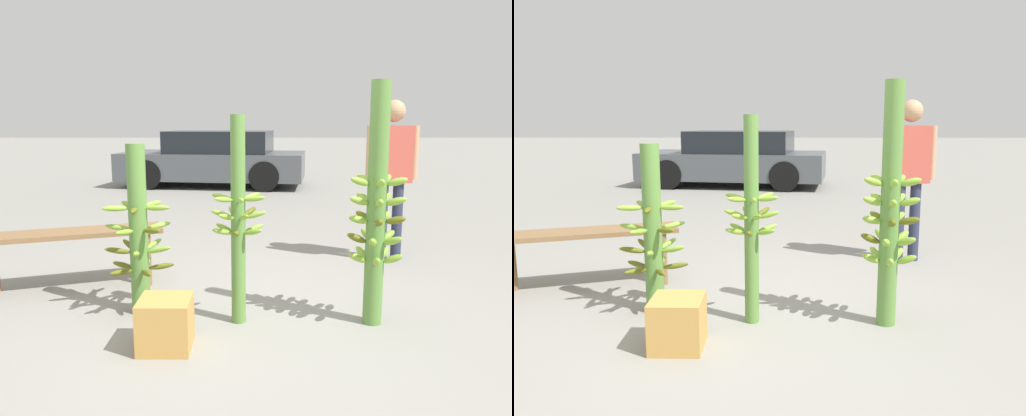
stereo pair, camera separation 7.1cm
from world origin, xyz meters
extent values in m
plane|color=gray|center=(0.00, 0.00, 0.00)|extent=(80.00, 80.00, 0.00)
cylinder|color=#5B8C3D|center=(-0.83, 0.27, 0.63)|extent=(0.14, 0.14, 1.26)
ellipsoid|color=#84B238|center=(-0.68, 0.23, 0.80)|extent=(0.19, 0.08, 0.05)
ellipsoid|color=#84B238|center=(-0.75, 0.40, 0.80)|extent=(0.13, 0.18, 0.05)
ellipsoid|color=#84B238|center=(-0.93, 0.39, 0.80)|extent=(0.15, 0.17, 0.05)
ellipsoid|color=#84B238|center=(-0.98, 0.21, 0.80)|extent=(0.19, 0.11, 0.05)
ellipsoid|color=#5D6216|center=(-0.82, 0.11, 0.80)|extent=(0.06, 0.19, 0.05)
ellipsoid|color=#84B238|center=(-0.99, 0.28, 0.65)|extent=(0.19, 0.06, 0.06)
ellipsoid|color=#84B238|center=(-0.89, 0.12, 0.65)|extent=(0.11, 0.19, 0.06)
ellipsoid|color=#5D6216|center=(-0.71, 0.17, 0.65)|extent=(0.17, 0.16, 0.06)
ellipsoid|color=#84B238|center=(-0.70, 0.35, 0.65)|extent=(0.19, 0.13, 0.06)
ellipsoid|color=#84B238|center=(-0.87, 0.42, 0.65)|extent=(0.08, 0.20, 0.06)
ellipsoid|color=#84B238|center=(-0.68, 0.24, 0.49)|extent=(0.20, 0.08, 0.08)
ellipsoid|color=#84B238|center=(-0.75, 0.40, 0.49)|extent=(0.13, 0.19, 0.08)
ellipsoid|color=#5D6216|center=(-0.93, 0.38, 0.49)|extent=(0.16, 0.17, 0.08)
ellipsoid|color=#5D6216|center=(-0.97, 0.21, 0.49)|extent=(0.19, 0.12, 0.08)
ellipsoid|color=#84B238|center=(-0.82, 0.11, 0.49)|extent=(0.06, 0.20, 0.08)
ellipsoid|color=#5D6216|center=(-0.97, 0.33, 0.35)|extent=(0.19, 0.12, 0.06)
ellipsoid|color=#5D6216|center=(-0.94, 0.15, 0.35)|extent=(0.16, 0.17, 0.06)
ellipsoid|color=#5D6216|center=(-0.75, 0.13, 0.35)|extent=(0.13, 0.19, 0.06)
ellipsoid|color=#5D6216|center=(-0.68, 0.30, 0.35)|extent=(0.20, 0.08, 0.06)
ellipsoid|color=#84B238|center=(-0.81, 0.42, 0.35)|extent=(0.06, 0.19, 0.06)
cylinder|color=#5B8C3D|center=(-0.09, 0.09, 0.73)|extent=(0.10, 0.10, 1.46)
ellipsoid|color=#84B238|center=(-0.21, 0.13, 0.90)|extent=(0.16, 0.09, 0.06)
ellipsoid|color=#84B238|center=(-0.19, 0.01, 0.90)|extent=(0.14, 0.13, 0.06)
ellipsoid|color=#84B238|center=(-0.07, -0.03, 0.90)|extent=(0.06, 0.16, 0.06)
ellipsoid|color=#84B238|center=(0.02, 0.05, 0.90)|extent=(0.16, 0.09, 0.06)
ellipsoid|color=#84B238|center=(0.00, 0.17, 0.90)|extent=(0.14, 0.13, 0.06)
ellipsoid|color=#5D6216|center=(-0.11, 0.21, 0.90)|extent=(0.06, 0.16, 0.06)
ellipsoid|color=#84B238|center=(-0.05, -0.02, 0.78)|extent=(0.09, 0.16, 0.08)
ellipsoid|color=#84B238|center=(0.02, 0.07, 0.78)|extent=(0.16, 0.06, 0.08)
ellipsoid|color=#5D6216|center=(-0.02, 0.18, 0.78)|extent=(0.13, 0.15, 0.08)
ellipsoid|color=#84B238|center=(-0.14, 0.20, 0.78)|extent=(0.09, 0.16, 0.08)
ellipsoid|color=#84B238|center=(-0.21, 0.11, 0.78)|extent=(0.16, 0.06, 0.08)
ellipsoid|color=#84B238|center=(-0.17, 0.00, 0.78)|extent=(0.13, 0.15, 0.08)
ellipsoid|color=#84B238|center=(0.01, 0.14, 0.67)|extent=(0.16, 0.10, 0.08)
ellipsoid|color=#84B238|center=(-0.09, 0.21, 0.67)|extent=(0.05, 0.16, 0.08)
ellipsoid|color=#84B238|center=(-0.19, 0.16, 0.67)|extent=(0.15, 0.12, 0.08)
ellipsoid|color=#84B238|center=(-0.20, 0.04, 0.67)|extent=(0.16, 0.10, 0.08)
ellipsoid|color=#5D6216|center=(-0.10, -0.03, 0.67)|extent=(0.05, 0.16, 0.08)
ellipsoid|color=#84B238|center=(0.01, 0.02, 0.67)|extent=(0.15, 0.12, 0.08)
cylinder|color=#5B8C3D|center=(0.86, 0.07, 0.84)|extent=(0.13, 0.13, 1.69)
ellipsoid|color=#84B238|center=(0.94, 0.17, 1.02)|extent=(0.13, 0.15, 0.09)
ellipsoid|color=#84B238|center=(0.79, 0.18, 1.02)|extent=(0.12, 0.15, 0.09)
ellipsoid|color=#84B238|center=(0.73, 0.04, 1.02)|extent=(0.16, 0.08, 0.09)
ellipsoid|color=#84B238|center=(0.85, -0.06, 1.02)|extent=(0.06, 0.15, 0.09)
ellipsoid|color=#84B238|center=(0.98, 0.02, 1.02)|extent=(0.16, 0.10, 0.09)
ellipsoid|color=#84B238|center=(0.98, 0.02, 0.89)|extent=(0.16, 0.10, 0.09)
ellipsoid|color=#84B238|center=(0.94, 0.17, 0.89)|extent=(0.14, 0.14, 0.09)
ellipsoid|color=#84B238|center=(0.79, 0.18, 0.89)|extent=(0.12, 0.15, 0.09)
ellipsoid|color=#84B238|center=(0.73, 0.04, 0.89)|extent=(0.16, 0.08, 0.09)
ellipsoid|color=#84B238|center=(0.84, -0.06, 0.89)|extent=(0.06, 0.15, 0.09)
ellipsoid|color=#5D6216|center=(0.98, 0.02, 0.76)|extent=(0.16, 0.10, 0.08)
ellipsoid|color=#84B238|center=(0.94, 0.17, 0.76)|extent=(0.14, 0.14, 0.08)
ellipsoid|color=#5D6216|center=(0.79, 0.18, 0.76)|extent=(0.12, 0.15, 0.08)
ellipsoid|color=#84B238|center=(0.73, 0.04, 0.76)|extent=(0.16, 0.08, 0.08)
ellipsoid|color=#5D6216|center=(0.84, -0.06, 0.76)|extent=(0.06, 0.15, 0.08)
ellipsoid|color=#84B238|center=(0.82, 0.19, 0.62)|extent=(0.09, 0.16, 0.10)
ellipsoid|color=#5D6216|center=(0.73, 0.07, 0.62)|extent=(0.15, 0.06, 0.10)
ellipsoid|color=#84B238|center=(0.81, -0.05, 0.62)|extent=(0.10, 0.16, 0.10)
ellipsoid|color=#84B238|center=(0.96, -0.01, 0.62)|extent=(0.15, 0.13, 0.10)
ellipsoid|color=#84B238|center=(0.96, 0.14, 0.62)|extent=(0.15, 0.12, 0.10)
ellipsoid|color=#84B238|center=(0.84, -0.06, 0.49)|extent=(0.07, 0.15, 0.10)
ellipsoid|color=#84B238|center=(0.97, 0.02, 0.49)|extent=(0.16, 0.11, 0.10)
ellipsoid|color=#84B238|center=(0.94, 0.16, 0.49)|extent=(0.14, 0.14, 0.10)
ellipsoid|color=#84B238|center=(0.79, 0.18, 0.49)|extent=(0.12, 0.15, 0.10)
ellipsoid|color=#84B238|center=(0.73, 0.05, 0.49)|extent=(0.15, 0.08, 0.10)
cylinder|color=#2D334C|center=(1.48, 1.73, 0.40)|extent=(0.13, 0.13, 0.80)
cylinder|color=#2D334C|center=(1.31, 1.69, 0.40)|extent=(0.13, 0.13, 0.80)
cube|color=#BF4C3F|center=(1.40, 1.71, 1.09)|extent=(0.41, 0.26, 0.57)
cylinder|color=tan|center=(1.63, 1.77, 1.10)|extent=(0.11, 0.11, 0.54)
cylinder|color=tan|center=(1.17, 1.65, 1.10)|extent=(0.11, 0.11, 0.54)
sphere|color=tan|center=(1.40, 1.71, 1.52)|extent=(0.22, 0.22, 0.22)
cube|color=olive|center=(-1.53, 0.81, 0.48)|extent=(1.53, 0.81, 0.04)
cylinder|color=olive|center=(-0.99, 1.13, 0.23)|extent=(0.06, 0.06, 0.46)
cylinder|color=olive|center=(-0.91, 0.90, 0.23)|extent=(0.06, 0.06, 0.46)
cube|color=#4C5156|center=(-0.91, 7.73, 0.45)|extent=(4.17, 2.30, 0.57)
cube|color=black|center=(-0.75, 7.71, 0.97)|extent=(2.38, 1.91, 0.47)
cylinder|color=black|center=(-2.24, 7.10, 0.31)|extent=(0.64, 0.28, 0.62)
cylinder|color=black|center=(-2.02, 8.70, 0.31)|extent=(0.64, 0.28, 0.62)
cylinder|color=black|center=(0.20, 6.76, 0.31)|extent=(0.64, 0.28, 0.62)
cylinder|color=black|center=(0.42, 8.36, 0.31)|extent=(0.64, 0.28, 0.62)
cube|color=#C69347|center=(-0.54, -0.33, 0.16)|extent=(0.32, 0.32, 0.32)
camera|label=1|loc=(0.03, -3.29, 1.42)|focal=35.00mm
camera|label=2|loc=(0.10, -3.29, 1.42)|focal=35.00mm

